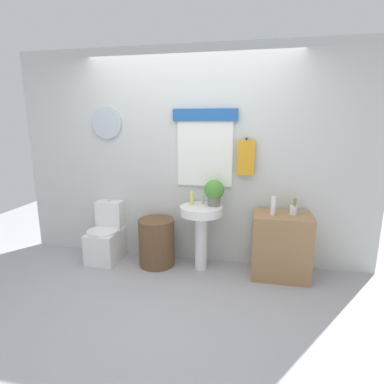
{
  "coord_description": "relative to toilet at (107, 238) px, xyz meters",
  "views": [
    {
      "loc": [
        0.75,
        -2.53,
        1.74
      ],
      "look_at": [
        0.08,
        0.8,
        0.96
      ],
      "focal_mm": 28.65,
      "sensor_mm": 36.0,
      "label": 1
    }
  ],
  "objects": [
    {
      "name": "ground_plane",
      "position": [
        1.06,
        -0.89,
        -0.28
      ],
      "size": [
        8.0,
        8.0,
        0.0
      ],
      "primitive_type": "plane",
      "color": "#A3A3A8"
    },
    {
      "name": "back_wall",
      "position": [
        1.06,
        0.26,
        1.02
      ],
      "size": [
        4.4,
        0.18,
        2.6
      ],
      "color": "silver",
      "rests_on": "ground_plane"
    },
    {
      "name": "toilet",
      "position": [
        0.0,
        0.0,
        0.0
      ],
      "size": [
        0.38,
        0.51,
        0.75
      ],
      "color": "white",
      "rests_on": "ground_plane"
    },
    {
      "name": "laundry_hamper",
      "position": [
        0.68,
        -0.04,
        0.01
      ],
      "size": [
        0.44,
        0.44,
        0.58
      ],
      "primitive_type": "cylinder",
      "color": "brown",
      "rests_on": "ground_plane"
    },
    {
      "name": "pedestal_sink",
      "position": [
        1.24,
        -0.04,
        0.3
      ],
      "size": [
        0.5,
        0.5,
        0.78
      ],
      "color": "white",
      "rests_on": "ground_plane"
    },
    {
      "name": "faucet",
      "position": [
        1.24,
        0.08,
        0.55
      ],
      "size": [
        0.03,
        0.03,
        0.1
      ],
      "primitive_type": "cylinder",
      "color": "silver",
      "rests_on": "pedestal_sink"
    },
    {
      "name": "wooden_cabinet",
      "position": [
        2.16,
        -0.04,
        0.08
      ],
      "size": [
        0.64,
        0.44,
        0.74
      ],
      "primitive_type": "cube",
      "color": "#9E754C",
      "rests_on": "ground_plane"
    },
    {
      "name": "soap_bottle",
      "position": [
        1.12,
        0.01,
        0.57
      ],
      "size": [
        0.05,
        0.05,
        0.16
      ],
      "primitive_type": "cylinder",
      "color": "#DBD166",
      "rests_on": "pedestal_sink"
    },
    {
      "name": "potted_plant",
      "position": [
        1.38,
        0.02,
        0.67
      ],
      "size": [
        0.23,
        0.23,
        0.31
      ],
      "color": "slate",
      "rests_on": "pedestal_sink"
    },
    {
      "name": "lotion_bottle",
      "position": [
        2.04,
        -0.08,
        0.56
      ],
      "size": [
        0.05,
        0.05,
        0.21
      ],
      "primitive_type": "cylinder",
      "color": "white",
      "rests_on": "wooden_cabinet"
    },
    {
      "name": "toothbrush_cup",
      "position": [
        2.27,
        -0.01,
        0.51
      ],
      "size": [
        0.08,
        0.08,
        0.19
      ],
      "color": "silver",
      "rests_on": "wooden_cabinet"
    }
  ]
}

